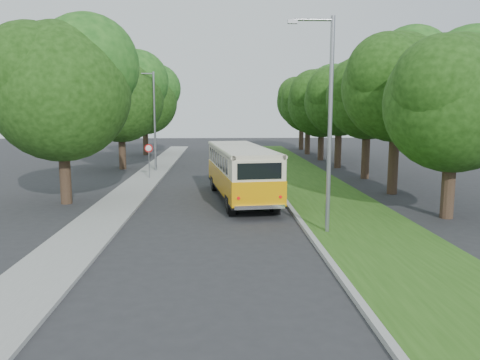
{
  "coord_description": "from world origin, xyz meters",
  "views": [
    {
      "loc": [
        0.23,
        -19.58,
        4.68
      ],
      "look_at": [
        1.18,
        1.63,
        1.5
      ],
      "focal_mm": 35.0,
      "sensor_mm": 36.0,
      "label": 1
    }
  ],
  "objects_px": {
    "vintage_bus": "(241,173)",
    "car_white": "(258,165)",
    "car_grey": "(232,150)",
    "car_silver": "(245,176)",
    "car_blue": "(239,159)",
    "lamppost_far": "(153,118)",
    "lamppost_near": "(328,119)"
  },
  "relations": [
    {
      "from": "lamppost_far",
      "to": "vintage_bus",
      "type": "distance_m",
      "value": 13.24
    },
    {
      "from": "lamppost_near",
      "to": "lamppost_far",
      "type": "height_order",
      "value": "lamppost_near"
    },
    {
      "from": "lamppost_near",
      "to": "car_silver",
      "type": "distance_m",
      "value": 12.48
    },
    {
      "from": "car_silver",
      "to": "car_white",
      "type": "bearing_deg",
      "value": 82.0
    },
    {
      "from": "vintage_bus",
      "to": "car_silver",
      "type": "height_order",
      "value": "vintage_bus"
    },
    {
      "from": "car_silver",
      "to": "car_grey",
      "type": "relative_size",
      "value": 0.69
    },
    {
      "from": "car_white",
      "to": "vintage_bus",
      "type": "bearing_deg",
      "value": -84.16
    },
    {
      "from": "lamppost_near",
      "to": "lamppost_far",
      "type": "relative_size",
      "value": 1.07
    },
    {
      "from": "car_blue",
      "to": "car_grey",
      "type": "xyz_separation_m",
      "value": [
        -0.34,
        8.68,
        -0.02
      ]
    },
    {
      "from": "car_blue",
      "to": "vintage_bus",
      "type": "bearing_deg",
      "value": -108.92
    },
    {
      "from": "car_blue",
      "to": "car_white",
      "type": "bearing_deg",
      "value": -93.45
    },
    {
      "from": "car_white",
      "to": "car_silver",
      "type": "bearing_deg",
      "value": -88.49
    },
    {
      "from": "vintage_bus",
      "to": "car_blue",
      "type": "relative_size",
      "value": 1.88
    },
    {
      "from": "vintage_bus",
      "to": "car_blue",
      "type": "distance_m",
      "value": 14.09
    },
    {
      "from": "car_silver",
      "to": "car_grey",
      "type": "distance_m",
      "value": 18.13
    },
    {
      "from": "car_silver",
      "to": "car_grey",
      "type": "xyz_separation_m",
      "value": [
        -0.31,
        18.13,
        0.11
      ]
    },
    {
      "from": "car_grey",
      "to": "car_blue",
      "type": "bearing_deg",
      "value": -71.17
    },
    {
      "from": "car_blue",
      "to": "car_grey",
      "type": "height_order",
      "value": "car_blue"
    },
    {
      "from": "lamppost_near",
      "to": "car_blue",
      "type": "height_order",
      "value": "lamppost_near"
    },
    {
      "from": "lamppost_far",
      "to": "car_blue",
      "type": "distance_m",
      "value": 7.8
    },
    {
      "from": "lamppost_far",
      "to": "vintage_bus",
      "type": "xyz_separation_m",
      "value": [
        6.04,
        -11.47,
        -2.69
      ]
    },
    {
      "from": "vintage_bus",
      "to": "car_white",
      "type": "xyz_separation_m",
      "value": [
        1.66,
        9.21,
        -0.69
      ]
    },
    {
      "from": "car_silver",
      "to": "car_white",
      "type": "distance_m",
      "value": 4.74
    },
    {
      "from": "vintage_bus",
      "to": "car_grey",
      "type": "distance_m",
      "value": 22.76
    },
    {
      "from": "car_blue",
      "to": "car_grey",
      "type": "relative_size",
      "value": 0.99
    },
    {
      "from": "lamppost_near",
      "to": "car_grey",
      "type": "xyz_separation_m",
      "value": [
        -2.71,
        29.78,
        -3.65
      ]
    },
    {
      "from": "lamppost_near",
      "to": "vintage_bus",
      "type": "xyz_separation_m",
      "value": [
        -2.86,
        7.03,
        -2.94
      ]
    },
    {
      "from": "vintage_bus",
      "to": "car_white",
      "type": "relative_size",
      "value": 2.13
    },
    {
      "from": "lamppost_near",
      "to": "car_blue",
      "type": "bearing_deg",
      "value": 96.41
    },
    {
      "from": "car_silver",
      "to": "car_blue",
      "type": "height_order",
      "value": "car_blue"
    },
    {
      "from": "car_blue",
      "to": "lamppost_far",
      "type": "bearing_deg",
      "value": -175.24
    },
    {
      "from": "car_white",
      "to": "car_grey",
      "type": "relative_size",
      "value": 0.87
    }
  ]
}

